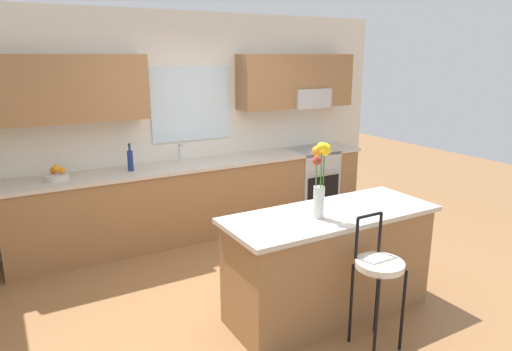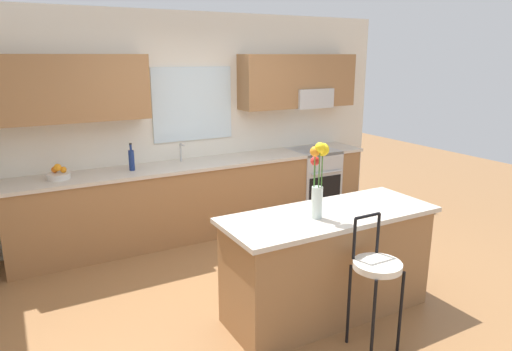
% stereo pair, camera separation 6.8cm
% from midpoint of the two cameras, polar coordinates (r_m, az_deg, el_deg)
% --- Properties ---
extents(ground_plane, '(14.00, 14.00, 0.00)m').
position_cam_midpoint_polar(ground_plane, '(4.55, 2.73, -14.03)').
color(ground_plane, olive).
extents(back_wall_assembly, '(5.60, 0.50, 2.70)m').
position_cam_midpoint_polar(back_wall_assembly, '(5.82, -7.20, 7.92)').
color(back_wall_assembly, silver).
rests_on(back_wall_assembly, ground).
extents(counter_run, '(4.56, 0.64, 0.92)m').
position_cam_midpoint_polar(counter_run, '(5.77, -6.12, -2.72)').
color(counter_run, '#996B42').
rests_on(counter_run, ground).
extents(sink_faucet, '(0.02, 0.13, 0.23)m').
position_cam_midpoint_polar(sink_faucet, '(5.67, -8.97, 3.10)').
color(sink_faucet, '#B7BABC').
rests_on(sink_faucet, counter_run).
extents(oven_range, '(0.60, 0.64, 0.92)m').
position_cam_midpoint_polar(oven_range, '(6.52, 7.31, -0.73)').
color(oven_range, '#B7BABC').
rests_on(oven_range, ground).
extents(kitchen_island, '(1.86, 0.72, 0.92)m').
position_cam_midpoint_polar(kitchen_island, '(4.05, 9.42, -10.67)').
color(kitchen_island, '#996B42').
rests_on(kitchen_island, ground).
extents(bar_stool_near, '(0.36, 0.36, 1.04)m').
position_cam_midpoint_polar(bar_stool_near, '(3.59, 15.27, -11.42)').
color(bar_stool_near, black).
rests_on(bar_stool_near, ground).
extents(flower_vase, '(0.15, 0.15, 0.62)m').
position_cam_midpoint_polar(flower_vase, '(3.63, 8.28, 0.06)').
color(flower_vase, silver).
rests_on(flower_vase, kitchen_island).
extents(fruit_bowl_oranges, '(0.24, 0.24, 0.16)m').
position_cam_midpoint_polar(fruit_bowl_oranges, '(5.25, -23.04, 0.12)').
color(fruit_bowl_oranges, silver).
rests_on(fruit_bowl_oranges, counter_run).
extents(bottle_olive_oil, '(0.06, 0.06, 0.31)m').
position_cam_midpoint_polar(bottle_olive_oil, '(5.35, -14.89, 1.93)').
color(bottle_olive_oil, navy).
rests_on(bottle_olive_oil, counter_run).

